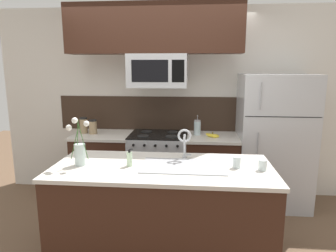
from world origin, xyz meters
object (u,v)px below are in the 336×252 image
spare_glass (263,165)px  microwave (158,71)px  french_press (197,127)px  refrigerator (273,141)px  sink_faucet (184,140)px  drinking_glass (237,162)px  banana_bunch (213,135)px  storage_jar_medium (93,127)px  flower_vase (80,151)px  storage_jar_tall (84,125)px  dish_soap_bottle (129,159)px  stove_range (159,167)px

spare_glass → microwave: bearing=130.4°
french_press → refrigerator: bearing=-2.3°
sink_faucet → drinking_glass: bearing=-23.6°
microwave → banana_bunch: size_ratio=3.90×
storage_jar_medium → flower_vase: (0.33, -1.30, 0.04)m
storage_jar_tall → banana_bunch: storage_jar_tall is taller
storage_jar_tall → storage_jar_medium: bearing=-12.3°
french_press → drinking_glass: size_ratio=2.65×
french_press → sink_faucet: bearing=-96.8°
refrigerator → flower_vase: (-2.06, -1.32, 0.19)m
refrigerator → sink_faucet: (-1.11, -1.05, 0.25)m
french_press → dish_soap_bottle: 1.48m
drinking_glass → flower_vase: bearing=-177.5°
microwave → storage_jar_medium: bearing=178.8°
french_press → spare_glass: french_press is taller
drinking_glass → flower_vase: flower_vase is taller
banana_bunch → sink_faucet: (-0.33, -0.97, 0.18)m
stove_range → french_press: 0.75m
refrigerator → dish_soap_bottle: (-1.60, -1.30, 0.12)m
stove_range → dish_soap_bottle: 1.39m
microwave → sink_faucet: 1.26m
dish_soap_bottle → storage_jar_tall: bearing=125.2°
stove_range → drinking_glass: bearing=-55.3°
french_press → microwave: bearing=-171.0°
spare_glass → sink_faucet: bearing=159.8°
french_press → dish_soap_bottle: bearing=-114.9°
microwave → dish_soap_bottle: (-0.11, -1.26, -0.77)m
storage_jar_medium → sink_faucet: sink_faucet is taller
stove_range → french_press: (0.51, 0.06, 0.55)m
storage_jar_tall → flower_vase: 1.41m
dish_soap_bottle → stove_range: bearing=85.2°
microwave → banana_bunch: bearing=-3.1°
stove_range → refrigerator: (1.49, 0.02, 0.39)m
stove_range → flower_vase: bearing=-113.5°
storage_jar_medium → sink_faucet: size_ratio=0.63×
storage_jar_tall → sink_faucet: sink_faucet is taller
microwave → flower_vase: bearing=-113.9°
drinking_glass → storage_jar_medium: bearing=144.8°
microwave → drinking_glass: microwave is taller
storage_jar_tall → spare_glass: storage_jar_tall is taller
refrigerator → storage_jar_medium: refrigerator is taller
stove_range → drinking_glass: size_ratio=9.23×
french_press → sink_faucet: (-0.13, -1.09, 0.10)m
refrigerator → drinking_glass: refrigerator is taller
banana_bunch → sink_faucet: 1.04m
storage_jar_tall → flower_vase: flower_vase is taller
refrigerator → spare_glass: 1.38m
banana_bunch → drinking_glass: bearing=-82.8°
spare_glass → flower_vase: flower_vase is taller
stove_range → flower_vase: flower_vase is taller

